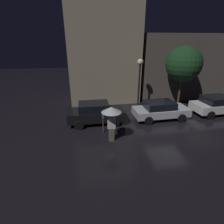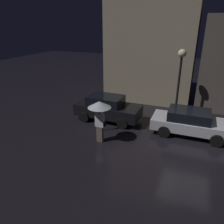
% 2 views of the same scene
% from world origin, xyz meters
% --- Properties ---
extents(ground_plane, '(60.00, 60.00, 0.00)m').
position_xyz_m(ground_plane, '(0.00, 0.00, 0.00)').
color(ground_plane, black).
extents(building_facade_left, '(6.31, 3.00, 9.62)m').
position_xyz_m(building_facade_left, '(-3.68, 6.50, 4.81)').
color(building_facade_left, gray).
rests_on(building_facade_left, ground).
extents(parked_car_black, '(3.98, 1.88, 1.52)m').
position_xyz_m(parked_car_black, '(-5.00, 1.47, 0.78)').
color(parked_car_black, black).
rests_on(parked_car_black, ground).
extents(parked_car_silver, '(4.11, 1.90, 1.37)m').
position_xyz_m(parked_car_silver, '(-0.15, 1.35, 0.72)').
color(parked_car_silver, '#B7B7BF').
rests_on(parked_car_silver, ground).
extents(pedestrian_with_umbrella, '(1.13, 1.13, 2.14)m').
position_xyz_m(pedestrian_with_umbrella, '(-4.29, -1.13, 1.72)').
color(pedestrian_with_umbrella, '#66564C').
rests_on(pedestrian_with_umbrella, ground).
extents(parking_meter, '(0.12, 0.10, 1.21)m').
position_xyz_m(parking_meter, '(-4.65, -0.02, 0.75)').
color(parking_meter, '#4C5154').
rests_on(parking_meter, ground).
extents(street_lamp_near, '(0.48, 0.48, 4.20)m').
position_xyz_m(street_lamp_near, '(-1.18, 3.61, 3.13)').
color(street_lamp_near, black).
rests_on(street_lamp_near, ground).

